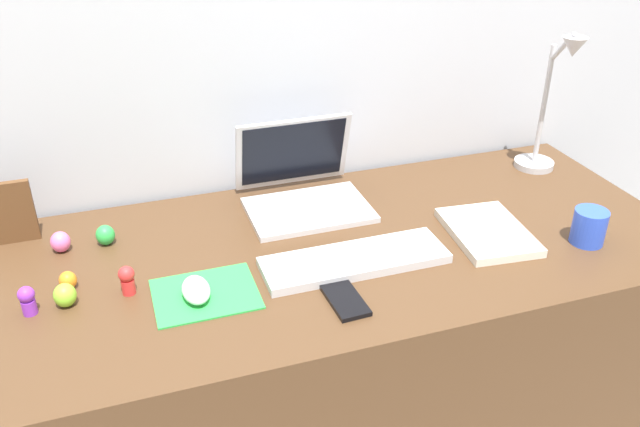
# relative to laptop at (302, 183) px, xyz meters

# --- Properties ---
(back_wall) EXTENTS (2.95, 0.05, 1.57)m
(back_wall) POSITION_rel_laptop_xyz_m (-0.04, 0.17, -0.01)
(back_wall) COLOR #B2B7C1
(back_wall) RESTS_ON ground_plane
(desk) EXTENTS (1.75, 0.71, 0.74)m
(desk) POSITION_rel_laptop_xyz_m (-0.04, -0.23, -0.42)
(desk) COLOR #4C331E
(desk) RESTS_ON ground_plane
(laptop) EXTENTS (0.30, 0.27, 0.21)m
(laptop) POSITION_rel_laptop_xyz_m (0.00, 0.00, 0.00)
(laptop) COLOR silver
(laptop) RESTS_ON desk
(keyboard) EXTENTS (0.41, 0.13, 0.02)m
(keyboard) POSITION_rel_laptop_xyz_m (0.02, -0.31, -0.04)
(keyboard) COLOR silver
(keyboard) RESTS_ON desk
(mousepad) EXTENTS (0.21, 0.17, 0.00)m
(mousepad) POSITION_rel_laptop_xyz_m (-0.31, -0.32, -0.05)
(mousepad) COLOR green
(mousepad) RESTS_ON desk
(mouse) EXTENTS (0.06, 0.10, 0.03)m
(mouse) POSITION_rel_laptop_xyz_m (-0.32, -0.33, -0.03)
(mouse) COLOR silver
(mouse) RESTS_ON mousepad
(cell_phone) EXTENTS (0.07, 0.13, 0.01)m
(cell_phone) POSITION_rel_laptop_xyz_m (-0.05, -0.43, -0.05)
(cell_phone) COLOR black
(cell_phone) RESTS_ON desk
(desk_lamp) EXTENTS (0.11, 0.16, 0.40)m
(desk_lamp) POSITION_rel_laptop_xyz_m (0.69, -0.04, 0.13)
(desk_lamp) COLOR #B7B7BC
(desk_lamp) RESTS_ON desk
(notebook_pad) EXTENTS (0.19, 0.25, 0.02)m
(notebook_pad) POSITION_rel_laptop_xyz_m (0.36, -0.30, -0.04)
(notebook_pad) COLOR silver
(notebook_pad) RESTS_ON desk
(picture_frame) EXTENTS (0.12, 0.02, 0.15)m
(picture_frame) POSITION_rel_laptop_xyz_m (-0.69, 0.03, 0.02)
(picture_frame) COLOR brown
(picture_frame) RESTS_ON desk
(coffee_mug) EXTENTS (0.08, 0.08, 0.08)m
(coffee_mug) POSITION_rel_laptop_xyz_m (0.56, -0.40, -0.01)
(coffee_mug) COLOR blue
(coffee_mug) RESTS_ON desk
(toy_figurine_orange) EXTENTS (0.04, 0.04, 0.04)m
(toy_figurine_orange) POSITION_rel_laptop_xyz_m (-0.57, -0.21, -0.03)
(toy_figurine_orange) COLOR orange
(toy_figurine_orange) RESTS_ON desk
(toy_figurine_purple) EXTENTS (0.03, 0.03, 0.06)m
(toy_figurine_purple) POSITION_rel_laptop_xyz_m (-0.64, -0.27, -0.02)
(toy_figurine_purple) COLOR purple
(toy_figurine_purple) RESTS_ON desk
(toy_figurine_green) EXTENTS (0.04, 0.04, 0.05)m
(toy_figurine_green) POSITION_rel_laptop_xyz_m (-0.49, -0.05, -0.03)
(toy_figurine_green) COLOR green
(toy_figurine_green) RESTS_ON desk
(toy_figurine_pink) EXTENTS (0.04, 0.04, 0.05)m
(toy_figurine_pink) POSITION_rel_laptop_xyz_m (-0.58, -0.05, -0.03)
(toy_figurine_pink) COLOR pink
(toy_figurine_pink) RESTS_ON desk
(toy_figurine_lime) EXTENTS (0.04, 0.04, 0.05)m
(toy_figurine_lime) POSITION_rel_laptop_xyz_m (-0.57, -0.27, -0.03)
(toy_figurine_lime) COLOR #8CDB33
(toy_figurine_lime) RESTS_ON desk
(toy_figurine_red) EXTENTS (0.03, 0.03, 0.06)m
(toy_figurine_red) POSITION_rel_laptop_xyz_m (-0.45, -0.27, -0.02)
(toy_figurine_red) COLOR red
(toy_figurine_red) RESTS_ON desk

